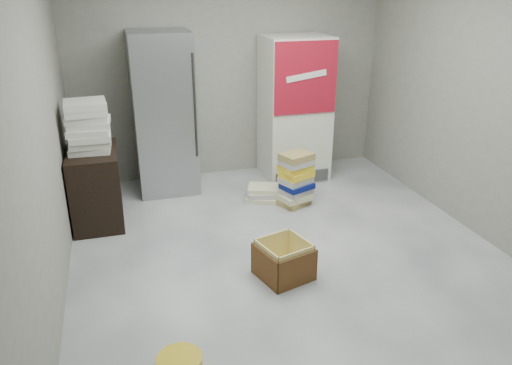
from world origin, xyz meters
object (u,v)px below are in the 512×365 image
object	(u,v)px
cardboard_box	(284,262)
steel_fridge	(164,114)
wood_shelf	(96,187)
coke_cooler	(294,108)
phonebook_stack_main	(296,179)

from	to	relation	value
cardboard_box	steel_fridge	bearing A→B (deg)	91.22
wood_shelf	cardboard_box	distance (m)	2.23
steel_fridge	coke_cooler	distance (m)	1.65
steel_fridge	phonebook_stack_main	distance (m)	1.75
steel_fridge	wood_shelf	world-z (taller)	steel_fridge
phonebook_stack_main	cardboard_box	world-z (taller)	phonebook_stack_main
steel_fridge	phonebook_stack_main	xyz separation A→B (m)	(1.35, -0.92, -0.63)
steel_fridge	cardboard_box	size ratio (longest dim) A/B	3.68
steel_fridge	cardboard_box	xyz separation A→B (m)	(0.73, -2.31, -0.81)
steel_fridge	coke_cooler	xyz separation A→B (m)	(1.65, -0.01, -0.05)
wood_shelf	phonebook_stack_main	world-z (taller)	wood_shelf
phonebook_stack_main	steel_fridge	bearing A→B (deg)	122.89
coke_cooler	wood_shelf	size ratio (longest dim) A/B	2.25
steel_fridge	cardboard_box	world-z (taller)	steel_fridge
wood_shelf	phonebook_stack_main	size ratio (longest dim) A/B	1.26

